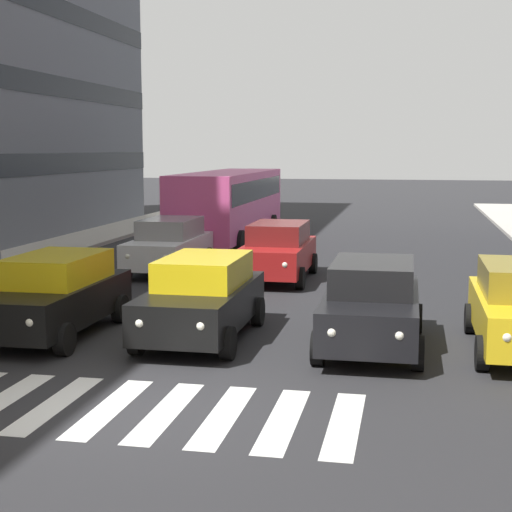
% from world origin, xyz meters
% --- Properties ---
extents(ground_plane, '(180.00, 180.00, 0.00)m').
position_xyz_m(ground_plane, '(0.00, 0.00, 0.00)').
color(ground_plane, '#262628').
extents(crosswalk_markings, '(6.75, 2.80, 0.01)m').
position_xyz_m(crosswalk_markings, '(0.00, 0.00, 0.00)').
color(crosswalk_markings, silver).
rests_on(crosswalk_markings, ground_plane).
extents(car_1, '(2.02, 4.44, 1.72)m').
position_xyz_m(car_1, '(-3.30, -4.49, 0.89)').
color(car_1, black).
rests_on(car_1, ground_plane).
extents(car_2, '(2.02, 4.44, 1.72)m').
position_xyz_m(car_2, '(0.20, -4.51, 0.89)').
color(car_2, black).
rests_on(car_2, ground_plane).
extents(car_3, '(2.02, 4.44, 1.72)m').
position_xyz_m(car_3, '(3.34, -4.18, 0.89)').
color(car_3, black).
rests_on(car_3, ground_plane).
extents(car_row2_0, '(2.02, 4.44, 1.72)m').
position_xyz_m(car_row2_0, '(-0.10, -12.07, 0.89)').
color(car_row2_0, maroon).
rests_on(car_row2_0, ground_plane).
extents(car_row2_1, '(2.02, 4.44, 1.72)m').
position_xyz_m(car_row2_1, '(3.56, -12.81, 0.89)').
color(car_row2_1, silver).
rests_on(car_row2_1, ground_plane).
extents(bus_behind_traffic, '(2.78, 10.50, 3.00)m').
position_xyz_m(bus_behind_traffic, '(3.34, -20.24, 1.86)').
color(bus_behind_traffic, '#DB5193').
rests_on(bus_behind_traffic, ground_plane).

